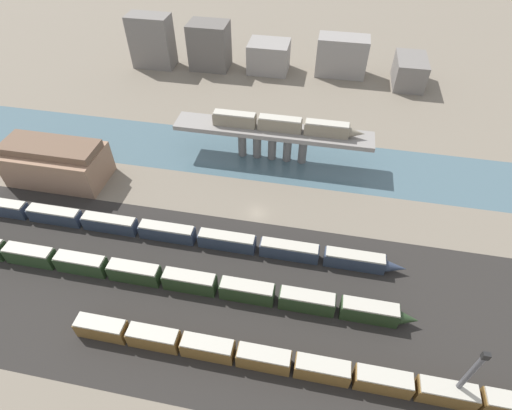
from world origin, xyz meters
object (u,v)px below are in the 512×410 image
warehouse_building (56,162)px  train_yard_mid (168,278)px  train_yard_near (299,365)px  train_yard_far (174,233)px  signal_tower (467,377)px  train_on_bridge (285,124)px

warehouse_building → train_yard_mid: bearing=-34.2°
train_yard_near → train_yard_far: 38.91m
train_yard_mid → signal_tower: signal_tower is taller
train_yard_near → warehouse_building: bearing=149.7°
train_yard_far → signal_tower: signal_tower is taller
train_yard_mid → warehouse_building: bearing=145.8°
train_yard_near → train_yard_mid: 30.28m
train_yard_far → train_yard_mid: bearing=-76.1°
train_on_bridge → signal_tower: bearing=-57.9°
train_on_bridge → warehouse_building: (-55.23, -18.57, -6.06)m
train_yard_near → signal_tower: (24.76, 0.52, 5.66)m
train_on_bridge → signal_tower: (35.61, -56.67, -3.56)m
train_yard_far → warehouse_building: 38.56m
train_on_bridge → train_yard_far: (-19.64, -33.03, -9.35)m
signal_tower → train_yard_mid: bearing=167.2°
train_yard_near → train_yard_far: bearing=141.6°
train_yard_near → train_yard_far: size_ratio=0.83×
train_yard_mid → signal_tower: size_ratio=6.30×
train_on_bridge → train_yard_near: size_ratio=0.48×
train_yard_mid → warehouse_building: (-38.49, 26.16, 3.08)m
train_on_bridge → train_yard_mid: size_ratio=0.41×
warehouse_building → signal_tower: 98.54m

